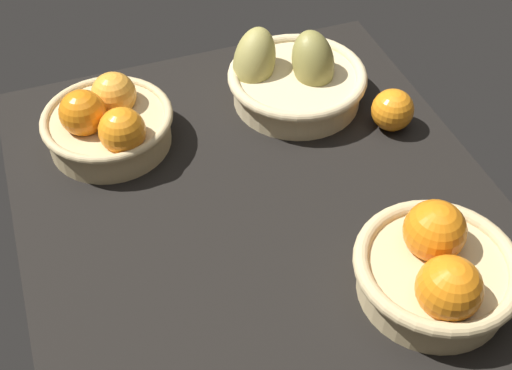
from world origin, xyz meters
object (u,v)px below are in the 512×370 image
object	(u,v)px
basket_near_right_pears	(293,79)
basket_far_right	(108,123)
basket_near_left	(437,270)
loose_orange_front_gap	(393,110)

from	to	relation	value
basket_near_right_pears	basket_far_right	size ratio (longest dim) A/B	1.19
basket_near_right_pears	basket_far_right	world-z (taller)	basket_near_right_pears
basket_near_right_pears	basket_near_left	world-z (taller)	basket_near_right_pears
basket_near_right_pears	basket_far_right	bearing A→B (deg)	91.70
basket_near_left	basket_far_right	xyz separation A→B (cm)	(44.11, 34.65, -0.36)
basket_near_right_pears	basket_near_left	size ratio (longest dim) A/B	1.14
basket_near_left	loose_orange_front_gap	distance (cm)	34.15
basket_near_right_pears	basket_near_left	xyz separation A→B (cm)	(-45.08, -1.98, 0.60)
loose_orange_front_gap	basket_far_right	bearing A→B (deg)	75.52
basket_far_right	loose_orange_front_gap	size ratio (longest dim) A/B	2.99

